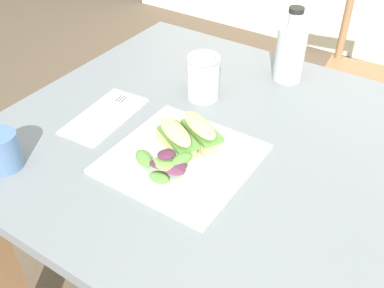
{
  "coord_description": "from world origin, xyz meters",
  "views": [
    {
      "loc": [
        0.23,
        -0.73,
        1.37
      ],
      "look_at": [
        -0.2,
        -0.09,
        0.76
      ],
      "focal_mm": 41.8,
      "sensor_mm": 36.0,
      "label": 1
    }
  ],
  "objects": [
    {
      "name": "plate_lunch",
      "position": [
        -0.2,
        -0.13,
        0.74
      ],
      "size": [
        0.29,
        0.29,
        0.01
      ],
      "primitive_type": "cube",
      "color": "beige",
      "rests_on": "dining_table"
    },
    {
      "name": "napkin_folded",
      "position": [
        -0.45,
        -0.09,
        0.74
      ],
      "size": [
        0.13,
        0.23,
        0.0
      ],
      "primitive_type": "cube",
      "rotation": [
        0.0,
        0.0,
        0.08
      ],
      "color": "white",
      "rests_on": "dining_table"
    },
    {
      "name": "mason_jar_iced_tea",
      "position": [
        -0.3,
        0.12,
        0.79
      ],
      "size": [
        0.09,
        0.09,
        0.12
      ],
      "color": "#995623",
      "rests_on": "dining_table"
    },
    {
      "name": "bottle_cold_brew",
      "position": [
        -0.15,
        0.33,
        0.81
      ],
      "size": [
        0.08,
        0.08,
        0.2
      ],
      "color": "black",
      "rests_on": "dining_table"
    },
    {
      "name": "fork_on_napkin",
      "position": [
        -0.45,
        -0.07,
        0.75
      ],
      "size": [
        0.04,
        0.19,
        0.0
      ],
      "color": "silver",
      "rests_on": "napkin_folded"
    },
    {
      "name": "sandwich_half_front",
      "position": [
        -0.23,
        -0.11,
        0.78
      ],
      "size": [
        0.12,
        0.1,
        0.06
      ],
      "color": "#DBB270",
      "rests_on": "plate_lunch"
    },
    {
      "name": "sandwich_half_back",
      "position": [
        -0.19,
        -0.06,
        0.78
      ],
      "size": [
        0.12,
        0.1,
        0.06
      ],
      "color": "#DBB270",
      "rests_on": "plate_lunch"
    },
    {
      "name": "chair_wooden_far",
      "position": [
        -0.03,
        0.99,
        0.45
      ],
      "size": [
        0.44,
        0.44,
        0.87
      ],
      "color": "#8E6642",
      "rests_on": "ground"
    },
    {
      "name": "cup_extra_side",
      "position": [
        -0.5,
        -0.35,
        0.78
      ],
      "size": [
        0.07,
        0.07,
        0.08
      ],
      "primitive_type": "cylinder",
      "color": "#4C6B93",
      "rests_on": "dining_table"
    },
    {
      "name": "dining_table",
      "position": [
        -0.13,
        -0.01,
        0.61
      ],
      "size": [
        1.1,
        0.92,
        0.74
      ],
      "color": "slate",
      "rests_on": "ground"
    },
    {
      "name": "salad_mixed_greens",
      "position": [
        -0.2,
        -0.17,
        0.77
      ],
      "size": [
        0.14,
        0.12,
        0.04
      ],
      "color": "#518438",
      "rests_on": "plate_lunch"
    }
  ]
}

